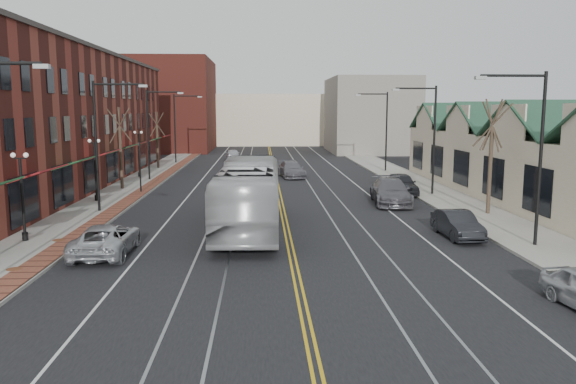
{
  "coord_description": "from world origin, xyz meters",
  "views": [
    {
      "loc": [
        -1.34,
        -19.13,
        6.48
      ],
      "look_at": [
        0.1,
        10.95,
        2.0
      ],
      "focal_mm": 35.0,
      "sensor_mm": 36.0,
      "label": 1
    }
  ],
  "objects": [
    {
      "name": "parked_suv",
      "position": [
        -8.29,
        5.69,
        0.7
      ],
      "size": [
        2.38,
        5.06,
        1.4
      ],
      "primitive_type": "imported",
      "rotation": [
        0.0,
        0.0,
        3.15
      ],
      "color": "#B2B5BA",
      "rests_on": "ground"
    },
    {
      "name": "sidewalk_right",
      "position": [
        12.0,
        20.0,
        0.07
      ],
      "size": [
        4.0,
        120.0,
        0.15
      ],
      "primitive_type": "cube",
      "color": "gray",
      "rests_on": "ground"
    },
    {
      "name": "distant_car_far",
      "position": [
        -4.95,
        52.06,
        0.72
      ],
      "size": [
        2.07,
        4.39,
        1.45
      ],
      "primitive_type": "imported",
      "rotation": [
        0.0,
        0.0,
        3.23
      ],
      "color": "#B3B4BB",
      "rests_on": "ground"
    },
    {
      "name": "sidewalk_left",
      "position": [
        -12.0,
        20.0,
        0.07
      ],
      "size": [
        4.0,
        120.0,
        0.15
      ],
      "primitive_type": "cube",
      "color": "gray",
      "rests_on": "ground"
    },
    {
      "name": "streetlight_l_2",
      "position": [
        -11.05,
        32.0,
        5.03
      ],
      "size": [
        3.33,
        0.25,
        8.0
      ],
      "color": "black",
      "rests_on": "sidewalk_left"
    },
    {
      "name": "backdrop_right",
      "position": [
        15.0,
        65.0,
        5.5
      ],
      "size": [
        12.0,
        16.0,
        11.0
      ],
      "primitive_type": "cube",
      "color": "slate",
      "rests_on": "ground"
    },
    {
      "name": "backdrop_mid",
      "position": [
        0.0,
        85.0,
        4.5
      ],
      "size": [
        22.0,
        14.0,
        9.0
      ],
      "primitive_type": "cube",
      "color": "beige",
      "rests_on": "ground"
    },
    {
      "name": "streetlight_r_1",
      "position": [
        11.05,
        22.0,
        5.03
      ],
      "size": [
        3.33,
        0.25,
        8.0
      ],
      "color": "black",
      "rests_on": "sidewalk_right"
    },
    {
      "name": "parked_car_d",
      "position": [
        9.3,
        22.71,
        0.82
      ],
      "size": [
        1.99,
        4.81,
        1.63
      ],
      "primitive_type": "imported",
      "rotation": [
        0.0,
        0.0,
        -0.01
      ],
      "color": "black",
      "rests_on": "ground"
    },
    {
      "name": "distant_car_right",
      "position": [
        1.52,
        33.78,
        0.75
      ],
      "size": [
        2.77,
        5.4,
        1.5
      ],
      "primitive_type": "imported",
      "rotation": [
        0.0,
        0.0,
        0.13
      ],
      "color": "slate",
      "rests_on": "ground"
    },
    {
      "name": "transit_bus",
      "position": [
        -2.0,
        10.77,
        1.85
      ],
      "size": [
        3.44,
        13.33,
        3.69
      ],
      "primitive_type": "imported",
      "rotation": [
        0.0,
        0.0,
        3.12
      ],
      "color": "#BABABD",
      "rests_on": "ground"
    },
    {
      "name": "distant_car_left",
      "position": [
        -1.0,
        41.25,
        0.65
      ],
      "size": [
        1.49,
        3.96,
        1.29
      ],
      "primitive_type": "imported",
      "rotation": [
        0.0,
        0.0,
        3.11
      ],
      "color": "black",
      "rests_on": "ground"
    },
    {
      "name": "building_left",
      "position": [
        -19.0,
        27.0,
        5.5
      ],
      "size": [
        10.0,
        50.0,
        11.0
      ],
      "primitive_type": "cube",
      "color": "maroon",
      "rests_on": "ground"
    },
    {
      "name": "tree_right_mid",
      "position": [
        12.5,
        14.0,
        3.75
      ],
      "size": [
        1.9,
        1.46,
        6.93
      ],
      "color": "#382B21",
      "rests_on": "sidewalk_right"
    },
    {
      "name": "backdrop_left",
      "position": [
        -16.0,
        70.0,
        7.0
      ],
      "size": [
        14.0,
        18.0,
        14.0
      ],
      "primitive_type": "cube",
      "color": "maroon",
      "rests_on": "ground"
    },
    {
      "name": "streetlight_r_0",
      "position": [
        11.05,
        6.0,
        5.03
      ],
      "size": [
        3.33,
        0.25,
        8.0
      ],
      "color": "black",
      "rests_on": "sidewalk_right"
    },
    {
      "name": "ground",
      "position": [
        0.0,
        0.0,
        0.0
      ],
      "size": [
        160.0,
        160.0,
        0.0
      ],
      "primitive_type": "plane",
      "color": "black",
      "rests_on": "ground"
    },
    {
      "name": "streetlight_l_3",
      "position": [
        -11.05,
        48.0,
        5.03
      ],
      "size": [
        3.33,
        0.25,
        8.0
      ],
      "color": "black",
      "rests_on": "sidewalk_left"
    },
    {
      "name": "lamppost_l_3",
      "position": [
        -12.8,
        34.0,
        2.2
      ],
      "size": [
        0.84,
        0.28,
        4.27
      ],
      "color": "black",
      "rests_on": "sidewalk_left"
    },
    {
      "name": "building_right",
      "position": [
        18.0,
        20.0,
        2.3
      ],
      "size": [
        8.0,
        36.0,
        4.6
      ],
      "primitive_type": "cube",
      "color": "beige",
      "rests_on": "ground"
    },
    {
      "name": "lamppost_l_1",
      "position": [
        -12.8,
        8.0,
        2.2
      ],
      "size": [
        0.84,
        0.28,
        4.27
      ],
      "color": "black",
      "rests_on": "sidewalk_left"
    },
    {
      "name": "streetlight_l_1",
      "position": [
        -11.05,
        16.0,
        5.03
      ],
      "size": [
        3.33,
        0.25,
        8.0
      ],
      "color": "black",
      "rests_on": "sidewalk_left"
    },
    {
      "name": "parked_car_b",
      "position": [
        8.56,
        8.23,
        0.68
      ],
      "size": [
        1.59,
        4.19,
        1.36
      ],
      "primitive_type": "imported",
      "rotation": [
        0.0,
        0.0,
        0.04
      ],
      "color": "black",
      "rests_on": "ground"
    },
    {
      "name": "tree_left_near",
      "position": [
        -12.5,
        26.0,
        3.51
      ],
      "size": [
        1.78,
        1.37,
        6.48
      ],
      "color": "#382B21",
      "rests_on": "sidewalk_left"
    },
    {
      "name": "traffic_signal",
      "position": [
        -10.6,
        24.0,
        2.35
      ],
      "size": [
        0.18,
        0.15,
        3.8
      ],
      "color": "black",
      "rests_on": "sidewalk_left"
    },
    {
      "name": "tree_left_far",
      "position": [
        -12.5,
        42.0,
        3.28
      ],
      "size": [
        1.66,
        1.28,
        6.02
      ],
      "color": "#382B21",
      "rests_on": "sidewalk_left"
    },
    {
      "name": "streetlight_r_2",
      "position": [
        11.05,
        38.0,
        5.03
      ],
      "size": [
        3.33,
        0.25,
        8.0
      ],
      "color": "black",
      "rests_on": "sidewalk_right"
    },
    {
      "name": "parked_car_c",
      "position": [
        7.5,
        18.45,
        0.86
      ],
      "size": [
        2.92,
        6.11,
        1.72
      ],
      "primitive_type": "imported",
      "rotation": [
        0.0,
        0.0,
        -0.09
      ],
      "color": "#59575E",
      "rests_on": "ground"
    },
    {
      "name": "lamppost_l_2",
      "position": [
        -12.8,
        20.0,
        2.2
      ],
      "size": [
        0.84,
        0.28,
        4.27
      ],
      "color": "black",
      "rests_on": "sidewalk_left"
    },
    {
      "name": "manhole_far",
      "position": [
        -11.2,
        8.0,
        0.16
      ],
      "size": [
        0.6,
        0.6,
        0.02
      ],
      "primitive_type": "cylinder",
      "color": "#592D19",
      "rests_on": "sidewalk_left"
    },
    {
      "name": "manhole_mid",
      "position": [
        -11.2,
        3.0,
        0.16
      ],
      "size": [
        0.6,
        0.6,
        0.02
      ],
      "primitive_type": "cylinder",
      "color": "#592D19",
      "rests_on": "sidewalk_left"
    }
  ]
}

